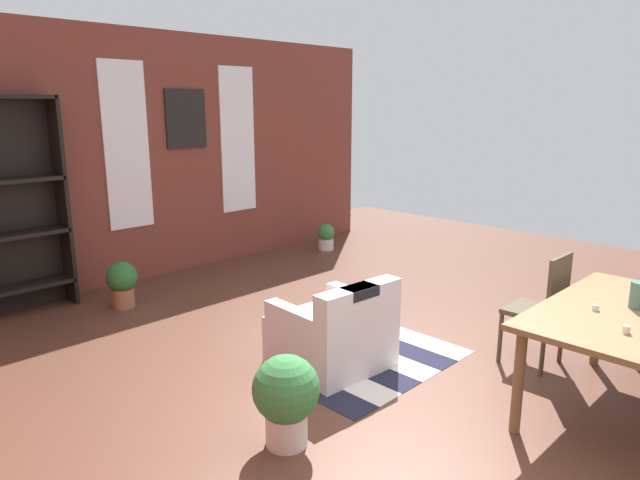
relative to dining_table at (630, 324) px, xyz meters
name	(u,v)px	position (x,y,z in m)	size (l,w,h in m)	color
ground_plane	(468,424)	(-0.85, 0.67, -0.67)	(11.89, 11.89, 0.00)	brown
back_wall_brick	(125,159)	(-0.85, 5.30, 0.81)	(7.86, 0.12, 2.96)	brown
window_pane_1	(127,146)	(-0.85, 5.23, 0.96)	(0.55, 0.02, 1.92)	white
window_pane_2	(238,140)	(0.75, 5.23, 0.96)	(0.55, 0.02, 1.92)	white
dining_table	(630,324)	(0.00, 0.00, 0.00)	(1.62, 1.02, 0.75)	brown
vase_on_table	(638,295)	(0.11, 0.00, 0.18)	(0.11, 0.11, 0.18)	#4C7266
tealight_candle_0	(596,308)	(-0.13, 0.18, 0.10)	(0.04, 0.04, 0.04)	silver
tealight_candle_1	(627,329)	(-0.41, -0.09, 0.11)	(0.04, 0.04, 0.05)	silver
dining_chair_far_right	(543,306)	(0.36, 0.74, -0.15)	(0.40, 0.40, 0.95)	#4B3F2D
armchair_white	(334,334)	(-0.84, 1.92, -0.39)	(0.85, 0.85, 0.75)	silver
potted_plant_by_shelf	(122,282)	(-1.40, 4.47, -0.39)	(0.32, 0.32, 0.50)	#9E6042
potted_plant_corner	(286,395)	(-1.86, 1.37, -0.33)	(0.43, 0.43, 0.59)	silver
potted_plant_window	(326,236)	(1.88, 4.66, -0.47)	(0.25, 0.25, 0.38)	silver
striped_rug	(379,364)	(-0.57, 1.66, -0.66)	(1.57, 0.87, 0.01)	#1E1E33
framed_picture	(186,119)	(-0.04, 5.23, 1.26)	(0.56, 0.03, 0.72)	black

